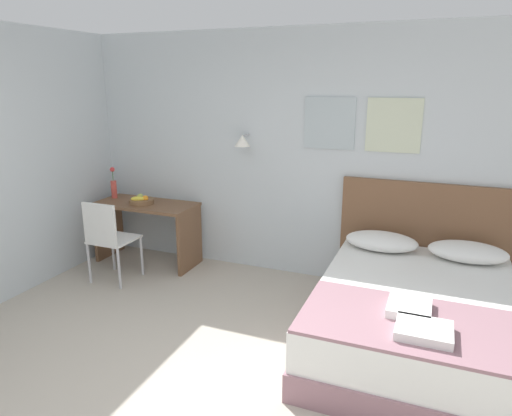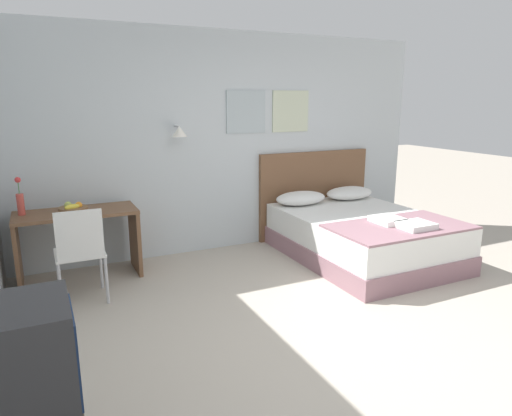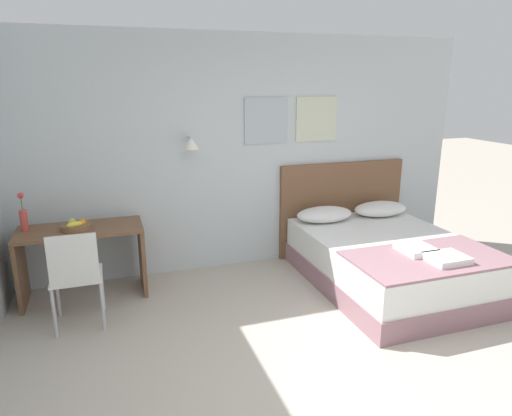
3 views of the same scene
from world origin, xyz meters
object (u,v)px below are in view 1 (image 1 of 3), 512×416
(bed, at_px, (414,319))
(pillow_left, at_px, (381,241))
(desk_chair, at_px, (107,235))
(flower_vase, at_px, (114,186))
(desk, at_px, (147,221))
(fruit_bowl, at_px, (141,201))
(throw_blanket, at_px, (413,323))
(pillow_right, at_px, (468,252))
(headboard, at_px, (424,240))
(folded_towel_mid_bed, at_px, (424,331))
(folded_towel_near_foot, at_px, (409,307))

(bed, distance_m, pillow_left, 0.94)
(pillow_left, xyz_separation_m, desk_chair, (-2.74, -0.68, -0.07))
(flower_vase, bearing_deg, pillow_left, -0.68)
(desk, distance_m, fruit_bowl, 0.26)
(throw_blanket, bearing_deg, pillow_left, 105.41)
(pillow_right, bearing_deg, bed, -115.97)
(headboard, bearing_deg, folded_towel_mid_bed, -87.67)
(throw_blanket, distance_m, desk_chair, 3.20)
(throw_blanket, relative_size, flower_vase, 3.94)
(folded_towel_mid_bed, bearing_deg, flower_vase, 156.73)
(pillow_left, height_order, fruit_bowl, fruit_bowl)
(headboard, bearing_deg, folded_towel_near_foot, -91.33)
(fruit_bowl, xyz_separation_m, flower_vase, (-0.47, 0.11, 0.11))
(headboard, bearing_deg, bed, -90.00)
(desk, height_order, desk_chair, desk_chair)
(flower_vase, bearing_deg, bed, -12.95)
(folded_towel_near_foot, height_order, flower_vase, flower_vase)
(pillow_left, relative_size, folded_towel_near_foot, 2.07)
(desk, xyz_separation_m, fruit_bowl, (-0.03, -0.04, 0.26))
(headboard, height_order, pillow_left, headboard)
(pillow_right, relative_size, desk, 0.58)
(bed, relative_size, desk_chair, 2.28)
(headboard, height_order, pillow_right, headboard)
(desk, relative_size, fruit_bowl, 4.20)
(pillow_right, xyz_separation_m, folded_towel_mid_bed, (-0.31, -1.53, -0.03))
(throw_blanket, distance_m, fruit_bowl, 3.39)
(bed, distance_m, flower_vase, 3.73)
(pillow_right, distance_m, folded_towel_near_foot, 1.31)
(headboard, relative_size, throw_blanket, 1.11)
(folded_towel_near_foot, relative_size, desk, 0.28)
(headboard, bearing_deg, pillow_left, -143.61)
(throw_blanket, xyz_separation_m, folded_towel_mid_bed, (0.07, -0.15, 0.04))
(bed, bearing_deg, pillow_left, 115.97)
(flower_vase, bearing_deg, desk, -7.50)
(headboard, distance_m, pillow_left, 0.48)
(desk, distance_m, desk_chair, 0.66)
(throw_blanket, relative_size, fruit_bowl, 5.28)
(bed, xyz_separation_m, desk_chair, (-3.12, 0.10, 0.28))
(pillow_right, bearing_deg, desk_chair, -168.98)
(folded_towel_mid_bed, bearing_deg, fruit_bowl, 155.31)
(pillow_left, height_order, folded_towel_near_foot, pillow_left)
(throw_blanket, height_order, desk_chair, desk_chair)
(fruit_bowl, bearing_deg, folded_towel_mid_bed, -24.69)
(bed, distance_m, desk_chair, 3.14)
(pillow_left, xyz_separation_m, pillow_right, (0.77, 0.00, 0.00))
(pillow_left, distance_m, desk_chair, 2.82)
(headboard, xyz_separation_m, folded_towel_near_foot, (-0.04, -1.53, -0.00))
(pillow_left, distance_m, throw_blanket, 1.44)
(bed, distance_m, folded_towel_near_foot, 0.56)
(headboard, height_order, folded_towel_near_foot, headboard)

